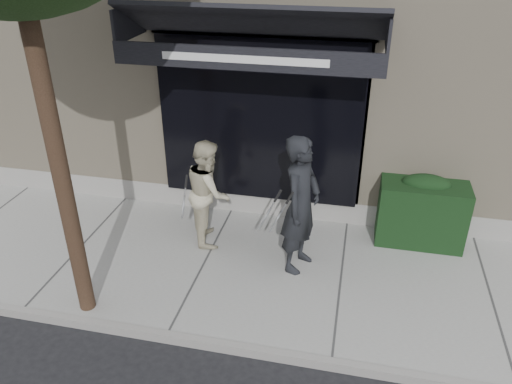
# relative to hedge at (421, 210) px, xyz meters

# --- Properties ---
(ground) EXTENTS (80.00, 80.00, 0.00)m
(ground) POSITION_rel_hedge_xyz_m (-1.10, -1.25, -0.66)
(ground) COLOR black
(ground) RESTS_ON ground
(sidewalk) EXTENTS (20.00, 3.00, 0.12)m
(sidewalk) POSITION_rel_hedge_xyz_m (-1.10, -1.25, -0.60)
(sidewalk) COLOR gray
(sidewalk) RESTS_ON ground
(curb) EXTENTS (20.00, 0.10, 0.14)m
(curb) POSITION_rel_hedge_xyz_m (-1.10, -2.80, -0.59)
(curb) COLOR gray
(curb) RESTS_ON ground
(building_facade) EXTENTS (14.30, 8.04, 5.64)m
(building_facade) POSITION_rel_hedge_xyz_m (-1.11, 3.71, 2.08)
(building_facade) COLOR #BAAB8E
(building_facade) RESTS_ON ground
(hedge) EXTENTS (1.30, 0.70, 1.14)m
(hedge) POSITION_rel_hedge_xyz_m (0.00, 0.00, 0.00)
(hedge) COLOR black
(hedge) RESTS_ON sidewalk
(pedestrian_front) EXTENTS (0.87, 0.96, 2.02)m
(pedestrian_front) POSITION_rel_hedge_xyz_m (-1.74, -1.06, 0.47)
(pedestrian_front) COLOR black
(pedestrian_front) RESTS_ON sidewalk
(pedestrian_back) EXTENTS (0.87, 0.98, 1.66)m
(pedestrian_back) POSITION_rel_hedge_xyz_m (-3.20, -0.65, 0.29)
(pedestrian_back) COLOR beige
(pedestrian_back) RESTS_ON sidewalk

